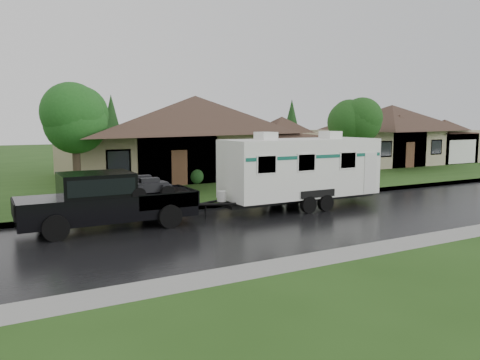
# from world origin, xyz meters

# --- Properties ---
(ground) EXTENTS (140.00, 140.00, 0.00)m
(ground) POSITION_xyz_m (0.00, 0.00, 0.00)
(ground) COLOR #264A17
(ground) RESTS_ON ground
(road) EXTENTS (140.00, 8.00, 0.01)m
(road) POSITION_xyz_m (0.00, -2.00, 0.01)
(road) COLOR black
(road) RESTS_ON ground
(curb) EXTENTS (140.00, 0.50, 0.15)m
(curb) POSITION_xyz_m (0.00, 2.25, 0.07)
(curb) COLOR gray
(curb) RESTS_ON ground
(lawn) EXTENTS (140.00, 26.00, 0.15)m
(lawn) POSITION_xyz_m (0.00, 15.00, 0.07)
(lawn) COLOR #264A17
(lawn) RESTS_ON ground
(house_main) EXTENTS (19.44, 10.80, 6.90)m
(house_main) POSITION_xyz_m (2.29, 13.84, 3.59)
(house_main) COLOR #9B8F69
(house_main) RESTS_ON lawn
(house_neighbor) EXTENTS (15.12, 9.72, 6.45)m
(house_neighbor) POSITION_xyz_m (22.27, 14.34, 3.32)
(house_neighbor) COLOR tan
(house_neighbor) RESTS_ON lawn
(tree_left_green) EXTENTS (3.37, 3.37, 5.58)m
(tree_left_green) POSITION_xyz_m (-7.33, 7.50, 4.02)
(tree_left_green) COLOR #382B1E
(tree_left_green) RESTS_ON lawn
(tree_right_green) EXTENTS (3.35, 3.35, 5.55)m
(tree_right_green) POSITION_xyz_m (12.44, 8.98, 4.00)
(tree_right_green) COLOR #382B1E
(tree_right_green) RESTS_ON lawn
(shrub_row) EXTENTS (13.60, 1.00, 1.00)m
(shrub_row) POSITION_xyz_m (2.00, 9.30, 0.65)
(shrub_row) COLOR #143814
(shrub_row) RESTS_ON lawn
(pickup_truck) EXTENTS (6.30, 2.39, 2.10)m
(pickup_truck) POSITION_xyz_m (-7.61, 0.24, 1.12)
(pickup_truck) COLOR black
(pickup_truck) RESTS_ON ground
(travel_trailer) EXTENTS (7.76, 2.73, 3.48)m
(travel_trailer) POSITION_xyz_m (1.21, 0.24, 1.85)
(travel_trailer) COLOR white
(travel_trailer) RESTS_ON ground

